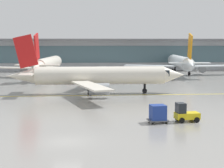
% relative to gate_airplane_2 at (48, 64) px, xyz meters
% --- Properties ---
extents(ground_plane, '(400.00, 400.00, 0.00)m').
position_rel_gate_airplane_2_xyz_m(ground_plane, '(7.11, -60.33, -3.18)').
color(ground_plane, gray).
extents(taxiway_centreline_stripe, '(110.00, 0.48, 0.01)m').
position_rel_gate_airplane_2_xyz_m(taxiway_centreline_stripe, '(11.46, -32.51, -3.18)').
color(taxiway_centreline_stripe, yellow).
rests_on(taxiway_centreline_stripe, ground_plane).
extents(terminal_concourse, '(220.94, 11.00, 9.60)m').
position_rel_gate_airplane_2_xyz_m(terminal_concourse, '(7.11, 23.14, 1.74)').
color(terminal_concourse, '#B2B7BC').
rests_on(terminal_concourse, ground_plane).
extents(gate_airplane_2, '(29.68, 32.06, 10.61)m').
position_rel_gate_airplane_2_xyz_m(gate_airplane_2, '(0.00, 0.00, 0.00)').
color(gate_airplane_2, silver).
rests_on(gate_airplane_2, ground_plane).
extents(gate_airplane_3, '(30.00, 32.41, 10.73)m').
position_rel_gate_airplane_2_xyz_m(gate_airplane_3, '(34.48, 4.34, 0.03)').
color(gate_airplane_3, white).
rests_on(gate_airplane_3, ground_plane).
extents(taxiing_regional_jet, '(30.01, 28.01, 9.97)m').
position_rel_gate_airplane_2_xyz_m(taxiing_regional_jet, '(11.07, -30.51, -0.19)').
color(taxiing_regional_jet, silver).
rests_on(taxiing_regional_jet, ground_plane).
extents(baggage_tug, '(2.72, 1.83, 2.10)m').
position_rel_gate_airplane_2_xyz_m(baggage_tug, '(19.67, -53.17, -2.29)').
color(baggage_tug, yellow).
rests_on(baggage_tug, ground_plane).
extents(cargo_dolly_lead, '(2.24, 1.79, 1.94)m').
position_rel_gate_airplane_2_xyz_m(cargo_dolly_lead, '(16.57, -53.47, -2.13)').
color(cargo_dolly_lead, '#595B60').
rests_on(cargo_dolly_lead, ground_plane).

